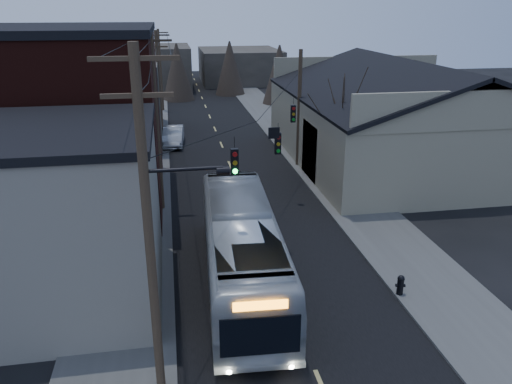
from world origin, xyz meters
TOP-DOWN VIEW (x-y plane):
  - road_surface at (0.00, 30.00)m, footprint 9.00×110.00m
  - sidewalk_left at (-6.50, 30.00)m, footprint 4.00×110.00m
  - sidewalk_right at (6.50, 30.00)m, footprint 4.00×110.00m
  - building_clapboard at (-9.00, 9.00)m, footprint 8.00×8.00m
  - building_brick at (-10.00, 20.00)m, footprint 10.00×12.00m
  - building_left_far at (-9.50, 36.00)m, footprint 9.00×14.00m
  - warehouse at (13.00, 25.00)m, footprint 16.16×20.60m
  - building_far_left at (-6.00, 65.00)m, footprint 10.00×12.00m
  - building_far_right at (7.00, 70.00)m, footprint 12.00×14.00m
  - bare_tree at (6.50, 20.00)m, footprint 0.40×0.40m
  - utility_lines at (-3.11, 24.14)m, footprint 11.24×45.28m
  - bus at (-1.58, 8.87)m, footprint 3.53×12.54m
  - parked_car at (-4.08, 32.75)m, footprint 2.03×4.92m
  - fire_hydrant at (4.70, 6.75)m, footprint 0.42×0.29m

SIDE VIEW (x-z plane):
  - road_surface at x=0.00m, z-range 0.00..0.02m
  - sidewalk_left at x=-6.50m, z-range 0.00..0.12m
  - sidewalk_right at x=6.50m, z-range 0.00..0.12m
  - fire_hydrant at x=4.70m, z-range 0.15..1.01m
  - parked_car at x=-4.08m, z-range 0.00..1.58m
  - bus at x=-1.58m, z-range 0.00..3.46m
  - building_far_right at x=7.00m, z-range 0.00..5.00m
  - warehouse at x=13.00m, z-range -1.17..6.56m
  - building_far_left at x=-6.00m, z-range 0.00..6.00m
  - building_clapboard at x=-9.00m, z-range 0.00..7.00m
  - building_left_far at x=-9.50m, z-range 0.00..7.00m
  - bare_tree at x=6.50m, z-range 0.00..7.20m
  - utility_lines at x=-3.11m, z-range -0.30..10.20m
  - building_brick at x=-10.00m, z-range 0.00..10.00m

